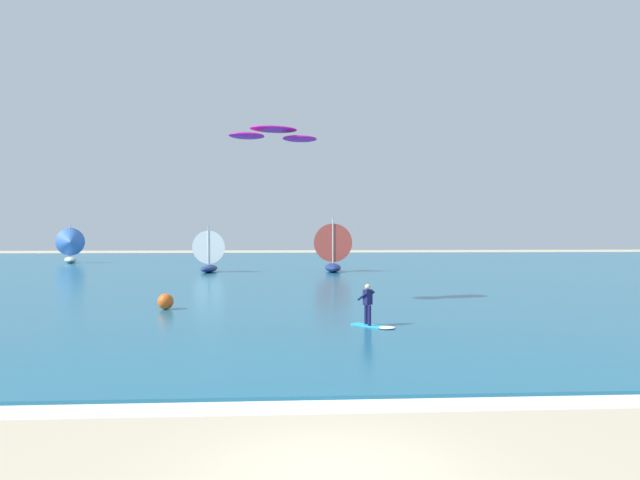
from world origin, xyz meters
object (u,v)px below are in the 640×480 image
kitesurfer (372,311)px  marker_buoy (166,301)px  sailboat_mid_left (210,251)px  kite (274,134)px  sailboat_heeled_over (333,247)px  sailboat_mid_right (70,245)px

kitesurfer → marker_buoy: bearing=148.4°
kitesurfer → marker_buoy: kitesurfer is taller
kitesurfer → sailboat_mid_left: (-10.27, 31.72, 1.37)m
kite → sailboat_mid_left: size_ratio=1.15×
kite → sailboat_heeled_over: kite is taller
kitesurfer → sailboat_heeled_over: (1.07, 31.75, 1.70)m
kitesurfer → marker_buoy: size_ratio=2.35×
kite → sailboat_mid_left: 25.74m
sailboat_heeled_over → marker_buoy: sailboat_heeled_over is taller
kitesurfer → sailboat_mid_right: 56.09m
sailboat_mid_left → sailboat_mid_right: size_ratio=0.92×
sailboat_mid_left → marker_buoy: (1.10, -26.08, -1.59)m
kitesurfer → kite: kite is taller
kite → sailboat_heeled_over: 25.42m
sailboat_mid_left → marker_buoy: 26.15m
sailboat_heeled_over → sailboat_mid_right: 34.04m
sailboat_heeled_over → sailboat_mid_left: 11.34m
marker_buoy → sailboat_heeled_over: bearing=68.6°
kitesurfer → kite: bearing=117.4°
sailboat_mid_left → kite: bearing=-75.4°
kitesurfer → kite: 11.97m
kite → kitesurfer: bearing=-62.6°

